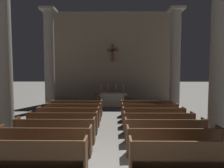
{
  "coord_description": "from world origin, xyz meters",
  "views": [
    {
      "loc": [
        0.17,
        -5.15,
        2.77
      ],
      "look_at": [
        0.0,
        8.24,
        1.79
      ],
      "focal_mm": 31.61,
      "sensor_mm": 36.0,
      "label": 1
    }
  ],
  "objects_px": {
    "pew_left_row_4": "(63,123)",
    "pew_right_row_6": "(150,112)",
    "pew_right_row_5": "(154,117)",
    "candlestick_outer_left": "(101,90)",
    "pew_right_row_4": "(158,123)",
    "pew_left_row_5": "(69,117)",
    "column_left_nearest": "(3,54)",
    "pew_left_row_3": "(55,130)",
    "pew_left_row_6": "(73,112)",
    "pew_right_row_7": "(146,108)",
    "pew_left_row_2": "(45,141)",
    "pew_left_row_1": "(31,155)",
    "pew_right_row_3": "(165,131)",
    "candlestick_inner_right": "(116,90)",
    "altar": "(112,99)",
    "pew_left_row_7": "(77,108)",
    "column_right_nearest": "(219,54)",
    "column_right_second": "(175,61)",
    "pew_right_row_1": "(186,156)",
    "lectern": "(97,102)",
    "column_left_second": "(49,61)",
    "candlestick_outer_right": "(123,90)",
    "candlestick_inner_left": "(108,90)",
    "pew_right_row_2": "(174,141)"
  },
  "relations": [
    {
      "from": "pew_left_row_4",
      "to": "pew_right_row_6",
      "type": "xyz_separation_m",
      "value": [
        4.15,
        2.18,
        0.0
      ]
    },
    {
      "from": "pew_right_row_5",
      "to": "candlestick_outer_left",
      "type": "relative_size",
      "value": 4.72
    },
    {
      "from": "pew_right_row_4",
      "to": "pew_right_row_6",
      "type": "distance_m",
      "value": 2.18
    },
    {
      "from": "pew_left_row_5",
      "to": "column_left_nearest",
      "type": "distance_m",
      "value": 3.99
    },
    {
      "from": "pew_left_row_3",
      "to": "pew_left_row_4",
      "type": "xyz_separation_m",
      "value": [
        0.0,
        1.09,
        0.0
      ]
    },
    {
      "from": "pew_left_row_6",
      "to": "pew_right_row_5",
      "type": "height_order",
      "value": "same"
    },
    {
      "from": "pew_right_row_7",
      "to": "pew_left_row_2",
      "type": "bearing_deg",
      "value": -127.29
    },
    {
      "from": "pew_left_row_1",
      "to": "pew_right_row_3",
      "type": "xyz_separation_m",
      "value": [
        4.15,
        2.18,
        0.0
      ]
    },
    {
      "from": "candlestick_inner_right",
      "to": "altar",
      "type": "bearing_deg",
      "value": 180.0
    },
    {
      "from": "pew_right_row_3",
      "to": "pew_right_row_7",
      "type": "bearing_deg",
      "value": 90.0
    },
    {
      "from": "pew_left_row_5",
      "to": "column_left_nearest",
      "type": "xyz_separation_m",
      "value": [
        -2.31,
        -1.45,
        2.92
      ]
    },
    {
      "from": "pew_left_row_2",
      "to": "pew_left_row_1",
      "type": "bearing_deg",
      "value": -90.0
    },
    {
      "from": "pew_left_row_7",
      "to": "pew_right_row_6",
      "type": "distance_m",
      "value": 4.29
    },
    {
      "from": "pew_left_row_5",
      "to": "pew_left_row_7",
      "type": "relative_size",
      "value": 1.0
    },
    {
      "from": "column_right_nearest",
      "to": "column_right_second",
      "type": "distance_m",
      "value": 5.75
    },
    {
      "from": "pew_right_row_1",
      "to": "lectern",
      "type": "distance_m",
      "value": 9.03
    },
    {
      "from": "column_left_second",
      "to": "column_right_second",
      "type": "bearing_deg",
      "value": 0.0
    },
    {
      "from": "pew_left_row_3",
      "to": "pew_right_row_7",
      "type": "relative_size",
      "value": 1.0
    },
    {
      "from": "pew_left_row_2",
      "to": "pew_left_row_6",
      "type": "relative_size",
      "value": 1.0
    },
    {
      "from": "pew_right_row_6",
      "to": "pew_left_row_5",
      "type": "bearing_deg",
      "value": -165.28
    },
    {
      "from": "pew_left_row_7",
      "to": "pew_right_row_3",
      "type": "height_order",
      "value": "same"
    },
    {
      "from": "pew_left_row_5",
      "to": "candlestick_outer_right",
      "type": "distance_m",
      "value": 6.11
    },
    {
      "from": "column_right_nearest",
      "to": "pew_left_row_5",
      "type": "bearing_deg",
      "value": 167.38
    },
    {
      "from": "pew_left_row_3",
      "to": "pew_right_row_4",
      "type": "bearing_deg",
      "value": 14.72
    },
    {
      "from": "pew_right_row_5",
      "to": "candlestick_inner_right",
      "type": "relative_size",
      "value": 4.72
    },
    {
      "from": "pew_left_row_1",
      "to": "pew_right_row_5",
      "type": "height_order",
      "value": "same"
    },
    {
      "from": "pew_left_row_4",
      "to": "column_left_nearest",
      "type": "bearing_deg",
      "value": -171.25
    },
    {
      "from": "pew_left_row_7",
      "to": "candlestick_inner_left",
      "type": "height_order",
      "value": "candlestick_inner_left"
    },
    {
      "from": "pew_left_row_2",
      "to": "pew_left_row_5",
      "type": "xyz_separation_m",
      "value": [
        0.0,
        3.27,
        0.0
      ]
    },
    {
      "from": "pew_right_row_6",
      "to": "candlestick_outer_right",
      "type": "xyz_separation_m",
      "value": [
        -1.22,
        4.23,
        0.73
      ]
    },
    {
      "from": "pew_left_row_4",
      "to": "pew_left_row_6",
      "type": "bearing_deg",
      "value": 90.0
    },
    {
      "from": "pew_right_row_5",
      "to": "candlestick_inner_left",
      "type": "xyz_separation_m",
      "value": [
        -2.37,
        5.32,
        0.73
      ]
    },
    {
      "from": "pew_right_row_3",
      "to": "pew_right_row_5",
      "type": "distance_m",
      "value": 2.18
    },
    {
      "from": "pew_left_row_3",
      "to": "column_left_nearest",
      "type": "xyz_separation_m",
      "value": [
        -2.31,
        0.73,
        2.92
      ]
    },
    {
      "from": "pew_right_row_1",
      "to": "pew_right_row_2",
      "type": "xyz_separation_m",
      "value": [
        0.0,
        1.09,
        0.0
      ]
    },
    {
      "from": "pew_right_row_1",
      "to": "column_left_second",
      "type": "relative_size",
      "value": 0.43
    },
    {
      "from": "altar",
      "to": "pew_right_row_4",
      "type": "bearing_deg",
      "value": -72.05
    },
    {
      "from": "pew_left_row_3",
      "to": "altar",
      "type": "distance_m",
      "value": 7.78
    },
    {
      "from": "pew_right_row_2",
      "to": "column_left_nearest",
      "type": "height_order",
      "value": "column_left_nearest"
    },
    {
      "from": "pew_left_row_6",
      "to": "candlestick_inner_left",
      "type": "xyz_separation_m",
      "value": [
        1.77,
        4.23,
        0.73
      ]
    },
    {
      "from": "pew_left_row_6",
      "to": "candlestick_inner_right",
      "type": "xyz_separation_m",
      "value": [
        2.37,
        4.23,
        0.73
      ]
    },
    {
      "from": "pew_left_row_7",
      "to": "pew_left_row_2",
      "type": "bearing_deg",
      "value": -90.0
    },
    {
      "from": "pew_left_row_1",
      "to": "column_right_second",
      "type": "height_order",
      "value": "column_right_second"
    },
    {
      "from": "altar",
      "to": "pew_right_row_1",
      "type": "bearing_deg",
      "value": -77.9
    },
    {
      "from": "pew_right_row_4",
      "to": "candlestick_inner_left",
      "type": "xyz_separation_m",
      "value": [
        -2.37,
        6.41,
        0.73
      ]
    },
    {
      "from": "pew_right_row_7",
      "to": "candlestick_inner_left",
      "type": "xyz_separation_m",
      "value": [
        -2.37,
        3.14,
        0.73
      ]
    },
    {
      "from": "pew_left_row_1",
      "to": "pew_left_row_2",
      "type": "height_order",
      "value": "same"
    },
    {
      "from": "column_left_nearest",
      "to": "pew_right_row_4",
      "type": "bearing_deg",
      "value": 3.15
    },
    {
      "from": "pew_right_row_6",
      "to": "candlestick_outer_left",
      "type": "xyz_separation_m",
      "value": [
        -2.92,
        4.23,
        0.73
      ]
    },
    {
      "from": "pew_left_row_6",
      "to": "pew_right_row_1",
      "type": "height_order",
      "value": "same"
    }
  ]
}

